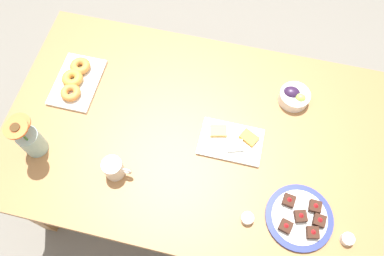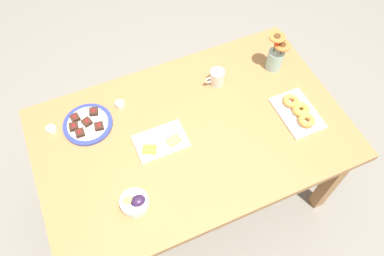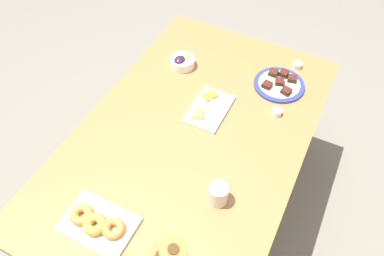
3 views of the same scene
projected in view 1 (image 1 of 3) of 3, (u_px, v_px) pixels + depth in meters
The scene contains 10 objects.
ground_plane at pixel (192, 184), 2.25m from camera, with size 6.00×6.00×0.00m, color slate.
dining_table at pixel (192, 140), 1.66m from camera, with size 1.60×1.00×0.74m.
coffee_mug at pixel (114, 168), 1.47m from camera, with size 0.11×0.08×0.09m.
grape_bowl at pixel (294, 96), 1.63m from camera, with size 0.13×0.13×0.07m.
cheese_platter at pixel (231, 141), 1.56m from camera, with size 0.26×0.17×0.03m.
croissant_platter at pixel (76, 80), 1.67m from camera, with size 0.19×0.28×0.05m.
jam_cup_honey at pixel (347, 239), 1.38m from camera, with size 0.05×0.05×0.03m.
jam_cup_berry at pixel (247, 218), 1.41m from camera, with size 0.05×0.05×0.03m.
dessert_plate at pixel (300, 217), 1.42m from camera, with size 0.26×0.26×0.05m.
flower_vase at pixel (30, 140), 1.48m from camera, with size 0.11×0.12×0.24m.
Camera 1 is at (0.15, -0.65, 2.18)m, focal length 35.00 mm.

